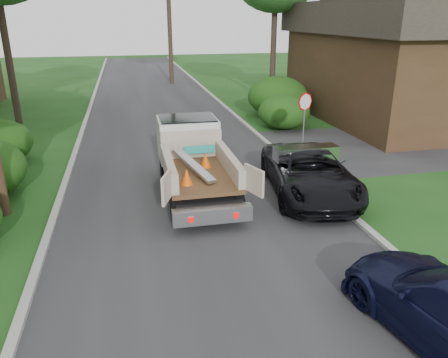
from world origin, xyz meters
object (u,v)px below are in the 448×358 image
Objects in this scene: stop_sign at (305,110)px; flatbed_truck at (192,153)px; black_pickup at (309,172)px; house_right at (406,60)px.

flatbed_truck is at bearing -150.13° from stop_sign.
stop_sign is 0.44× the size of flatbed_truck.
black_pickup is at bearing -109.84° from stop_sign.
flatbed_truck is 3.83m from black_pickup.
black_pickup is at bearing -134.90° from house_right.
stop_sign is 0.19× the size of house_right.
flatbed_truck is 1.07× the size of black_pickup.
stop_sign is 0.48× the size of black_pickup.
black_pickup is at bearing -23.16° from flatbed_truck.
stop_sign reaches higher than black_pickup.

